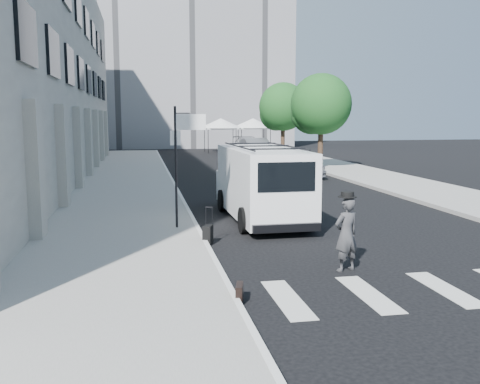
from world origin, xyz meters
name	(u,v)px	position (x,y,z in m)	size (l,w,h in m)	color
ground	(293,256)	(0.00, 0.00, 0.00)	(120.00, 120.00, 0.00)	black
sidewalk_left	(128,180)	(-4.25, 16.00, 0.07)	(4.50, 48.00, 0.15)	gray
sidewalk_right	(341,168)	(9.00, 20.00, 0.07)	(4.00, 56.00, 0.15)	gray
building_far	(187,35)	(2.00, 50.00, 12.50)	(22.00, 12.00, 25.00)	slate
sign_pole	(184,141)	(-2.36, 3.20, 2.65)	(1.03, 0.07, 3.50)	black
tree_near	(319,107)	(7.50, 20.15, 3.97)	(3.80, 3.83, 6.03)	black
tree_far	(281,109)	(7.50, 29.15, 3.97)	(3.80, 3.83, 6.03)	black
tent_left	(221,124)	(4.00, 38.00, 2.71)	(4.00, 4.00, 3.20)	black
tent_right	(253,123)	(7.20, 38.50, 2.71)	(4.00, 4.00, 3.20)	black
businessman	(346,234)	(0.76, -1.45, 0.82)	(0.60, 0.39, 1.64)	#38383B
briefcase	(239,293)	(-1.90, -3.00, 0.17)	(0.12, 0.44, 0.34)	black
suitcase	(208,235)	(-1.90, 1.54, 0.26)	(0.33, 0.41, 0.98)	black
cargo_van	(261,183)	(0.26, 4.71, 1.21)	(2.28, 6.24, 2.33)	white
parked_car_a	(296,163)	(5.00, 16.57, 0.78)	(1.83, 4.55, 1.55)	#A2A4AA
parked_car_b	(256,149)	(5.25, 28.26, 0.85)	(1.80, 5.17, 1.70)	#595B60
parked_car_c	(248,145)	(6.14, 35.59, 0.77)	(2.16, 5.33, 1.55)	#B2B5BA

